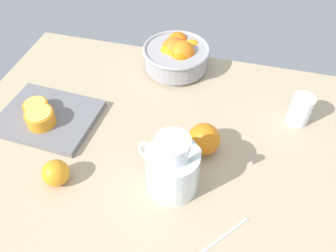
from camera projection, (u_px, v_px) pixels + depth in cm
name	position (u px, v px, depth cm)	size (l,w,h in cm)	color
ground_plane	(166.00, 152.00, 93.97)	(120.59, 89.23, 3.00)	tan
fruit_bowl	(177.00, 55.00, 113.58)	(22.33, 22.33, 11.12)	#99999E
juice_pitcher	(172.00, 170.00, 80.56)	(16.47, 12.78, 17.72)	white
second_glass	(300.00, 111.00, 97.07)	(6.27, 6.27, 9.13)	white
cutting_board	(48.00, 117.00, 99.73)	(27.31, 21.47, 1.95)	slate
orange_half_0	(40.00, 118.00, 95.22)	(8.04, 8.04, 4.37)	orange
orange_half_1	(36.00, 108.00, 98.70)	(7.12, 7.12, 3.43)	orange
loose_orange_0	(204.00, 139.00, 89.58)	(8.64, 8.64, 8.64)	orange
loose_orange_1	(56.00, 173.00, 83.43)	(6.72, 6.72, 6.72)	orange
spoon	(209.00, 247.00, 73.79)	(12.46, 14.59, 1.00)	silver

